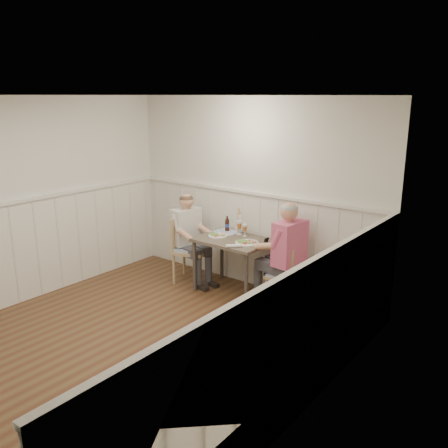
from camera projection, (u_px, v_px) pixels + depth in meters
name	position (u px, v px, depth m)	size (l,w,h in m)	color
ground_plane	(131.00, 345.00, 5.10)	(4.50, 4.50, 0.00)	#4D2A19
room_shell	(124.00, 208.00, 4.70)	(4.04, 4.54, 2.60)	silver
wainscot	(174.00, 267.00, 5.44)	(4.00, 4.49, 1.34)	silver
dining_table	(233.00, 246.00, 6.34)	(0.96, 0.70, 0.75)	#493D32
chair_right	(287.00, 273.00, 5.96)	(0.43, 0.43, 0.81)	tan
chair_left	(187.00, 246.00, 6.76)	(0.58, 0.58, 0.95)	tan
man_in_pink	(286.00, 263.00, 5.91)	(0.67, 0.47, 1.38)	#3F3F47
diner_cream	(188.00, 244.00, 6.79)	(0.65, 0.46, 1.29)	#3F3F47
plate_man	(246.00, 242.00, 6.10)	(0.31, 0.31, 0.08)	white
plate_diner	(217.00, 235.00, 6.42)	(0.27, 0.27, 0.07)	white
beer_glass_a	(245.00, 228.00, 6.40)	(0.07, 0.07, 0.17)	silver
beer_glass_b	(239.00, 225.00, 6.48)	(0.08, 0.08, 0.20)	silver
beer_bottle	(227.00, 224.00, 6.65)	(0.06, 0.06, 0.22)	black
rolled_napkin	(234.00, 246.00, 5.95)	(0.17, 0.16, 0.04)	white
grass_vase	(237.00, 221.00, 6.51)	(0.04, 0.04, 0.39)	silver
gingham_mat	(227.00, 232.00, 6.63)	(0.36, 0.30, 0.01)	#6075A3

